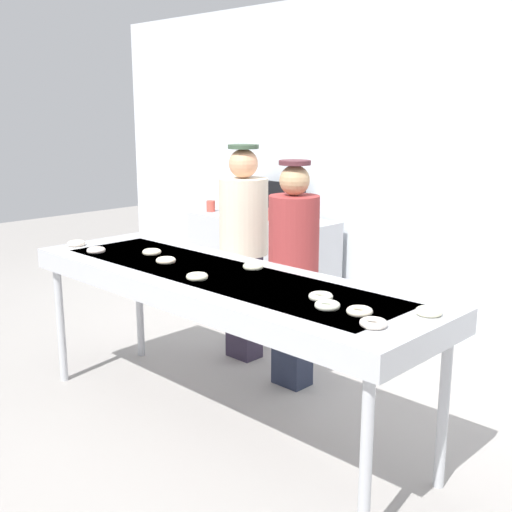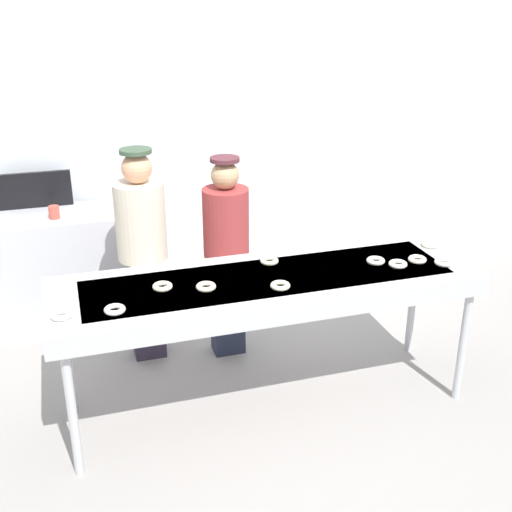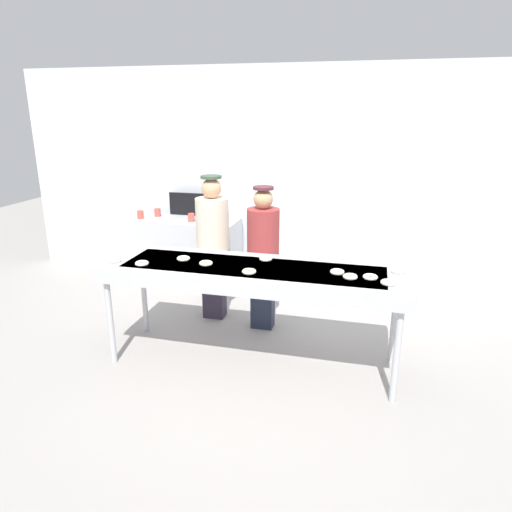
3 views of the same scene
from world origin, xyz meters
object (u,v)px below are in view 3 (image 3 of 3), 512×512
sugar_donut_3 (337,272)px  paper_cup_0 (191,217)px  sugar_donut_2 (142,263)px  sugar_donut_10 (115,260)px  sugar_donut_6 (183,259)px  paper_cup_1 (140,215)px  worker_baker (263,250)px  worker_assistant (213,238)px  sugar_donut_0 (249,272)px  sugar_donut_8 (370,277)px  sugar_donut_7 (266,259)px  prep_counter (186,251)px  menu_display (191,204)px  sugar_donut_9 (398,271)px  paper_cup_2 (157,212)px  sugar_donut_5 (350,277)px  fryer_conveyor (252,274)px  sugar_donut_4 (388,283)px  sugar_donut_1 (206,263)px

sugar_donut_3 → paper_cup_0: 2.72m
sugar_donut_2 → sugar_donut_10: size_ratio=1.00×
sugar_donut_6 → paper_cup_1: (-1.36, 1.73, -0.02)m
worker_baker → worker_assistant: 0.63m
sugar_donut_0 → sugar_donut_8: 1.04m
sugar_donut_7 → prep_counter: (-1.52, 1.66, -0.53)m
sugar_donut_3 → sugar_donut_2: bearing=-173.5°
prep_counter → sugar_donut_8: bearing=-37.8°
paper_cup_1 → menu_display: size_ratio=0.17×
sugar_donut_8 → worker_baker: worker_baker is taller
sugar_donut_9 → worker_baker: 1.49m
sugar_donut_8 → paper_cup_1: (-3.09, 1.82, -0.02)m
sugar_donut_9 → paper_cup_2: (-3.16, 1.79, -0.02)m
sugar_donut_5 → sugar_donut_6: size_ratio=1.00×
fryer_conveyor → worker_baker: worker_baker is taller
fryer_conveyor → paper_cup_1: size_ratio=25.71×
sugar_donut_3 → sugar_donut_8: 0.29m
sugar_donut_4 → paper_cup_1: bearing=149.3°
sugar_donut_5 → prep_counter: size_ratio=0.08×
fryer_conveyor → paper_cup_2: size_ratio=25.71×
fryer_conveyor → sugar_donut_4: bearing=-7.7°
worker_baker → sugar_donut_6: bearing=54.2°
sugar_donut_8 → paper_cup_2: 3.55m
sugar_donut_1 → sugar_donut_5: same height
sugar_donut_8 → sugar_donut_0: bearing=-173.5°
sugar_donut_9 → sugar_donut_10: (-2.57, -0.34, 0.00)m
sugar_donut_4 → sugar_donut_10: same height
paper_cup_0 → menu_display: bearing=112.0°
sugar_donut_9 → paper_cup_2: bearing=150.5°
worker_baker → worker_assistant: worker_assistant is taller
sugar_donut_1 → sugar_donut_5: 1.31m
sugar_donut_7 → sugar_donut_1: bearing=-151.8°
sugar_donut_5 → sugar_donut_8: bearing=11.1°
sugar_donut_6 → worker_baker: bearing=50.9°
sugar_donut_9 → sugar_donut_10: same height
sugar_donut_1 → sugar_donut_8: size_ratio=1.00×
sugar_donut_8 → menu_display: bearing=138.7°
fryer_conveyor → sugar_donut_10: 1.31m
sugar_donut_1 → sugar_donut_2: size_ratio=1.00×
sugar_donut_3 → paper_cup_2: size_ratio=1.14×
sugar_donut_3 → worker_assistant: (-1.46, 0.89, -0.03)m
sugar_donut_6 → menu_display: size_ratio=0.20×
sugar_donut_10 → paper_cup_1: size_ratio=1.14×
paper_cup_1 → paper_cup_2: 0.25m
worker_baker → fryer_conveyor: bearing=99.5°
sugar_donut_3 → sugar_donut_10: bearing=-175.1°
sugar_donut_8 → worker_baker: 1.40m
worker_assistant → menu_display: size_ratio=2.64×
sugar_donut_2 → paper_cup_0: size_ratio=1.14×
sugar_donut_2 → worker_baker: size_ratio=0.08×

